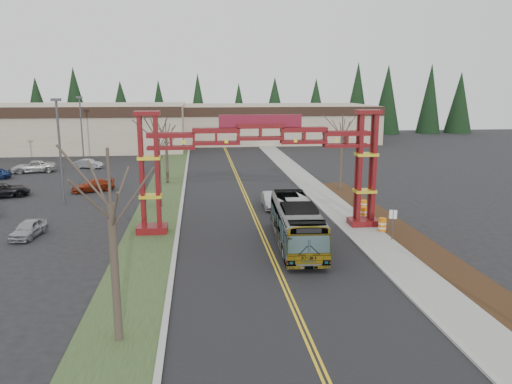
{
  "coord_description": "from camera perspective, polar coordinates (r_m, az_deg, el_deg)",
  "views": [
    {
      "loc": [
        -4.42,
        -17.89,
        10.61
      ],
      "look_at": [
        -0.75,
        14.2,
        3.73
      ],
      "focal_mm": 35.0,
      "sensor_mm": 36.0,
      "label": 1
    }
  ],
  "objects": [
    {
      "name": "parked_car_near_c",
      "position": [
        54.32,
        -27.0,
        0.18
      ],
      "size": [
        5.51,
        4.0,
        1.39
      ],
      "primitive_type": "imported",
      "rotation": [
        0.0,
        0.0,
        1.95
      ],
      "color": "black",
      "rests_on": "ground"
    },
    {
      "name": "retail_building_east",
      "position": [
        99.15,
        1.88,
        7.91
      ],
      "size": [
        38.0,
        20.3,
        7.0
      ],
      "color": "tan",
      "rests_on": "ground"
    },
    {
      "name": "sidewalk_right",
      "position": [
        45.77,
        8.89,
        -1.43
      ],
      "size": [
        2.6,
        110.0,
        0.14
      ],
      "primitive_type": "cube",
      "color": "gray",
      "rests_on": "ground"
    },
    {
      "name": "barrel_north",
      "position": [
        44.16,
        12.22,
        -1.53
      ],
      "size": [
        0.51,
        0.51,
        0.95
      ],
      "color": "orange",
      "rests_on": "ground"
    },
    {
      "name": "gateway_arch",
      "position": [
        36.45,
        0.5,
        4.73
      ],
      "size": [
        18.2,
        1.6,
        8.9
      ],
      "color": "#570B12",
      "rests_on": "ground"
    },
    {
      "name": "curb_left",
      "position": [
        44.19,
        -8.58,
        -1.91
      ],
      "size": [
        0.3,
        110.0,
        0.15
      ],
      "primitive_type": "cube",
      "color": "#A4A49F",
      "rests_on": "ground"
    },
    {
      "name": "curb_right",
      "position": [
        45.41,
        7.13,
        -1.49
      ],
      "size": [
        0.3,
        110.0,
        0.15
      ],
      "primitive_type": "cube",
      "color": "#A4A49F",
      "rests_on": "ground"
    },
    {
      "name": "silver_sedan",
      "position": [
        44.25,
        1.79,
        -0.94
      ],
      "size": [
        1.53,
        4.22,
        1.38
      ],
      "primitive_type": "imported",
      "rotation": [
        0.0,
        0.0,
        -0.02
      ],
      "color": "#A5A8AD",
      "rests_on": "ground"
    },
    {
      "name": "parked_car_far_b",
      "position": [
        68.45,
        -24.1,
        2.66
      ],
      "size": [
        5.56,
        3.4,
        1.44
      ],
      "primitive_type": "imported",
      "rotation": [
        0.0,
        0.0,
        4.92
      ],
      "color": "silver",
      "rests_on": "ground"
    },
    {
      "name": "bare_tree_median_near",
      "position": [
        20.79,
        -16.27,
        -1.39
      ],
      "size": [
        3.41,
        3.41,
        8.25
      ],
      "color": "#382D26",
      "rests_on": "ground"
    },
    {
      "name": "ground",
      "position": [
        21.26,
        6.7,
        -18.0
      ],
      "size": [
        200.0,
        200.0,
        0.0
      ],
      "primitive_type": "plane",
      "color": "black",
      "rests_on": "ground"
    },
    {
      "name": "parked_car_mid_a",
      "position": [
        53.79,
        -18.16,
        0.71
      ],
      "size": [
        4.6,
        3.33,
        1.24
      ],
      "primitive_type": "imported",
      "rotation": [
        0.0,
        0.0,
        5.13
      ],
      "color": "maroon",
      "rests_on": "ground"
    },
    {
      "name": "bare_tree_median_mid",
      "position": [
        44.45,
        -11.16,
        5.8
      ],
      "size": [
        3.45,
        3.45,
        8.28
      ],
      "color": "#382D26",
      "rests_on": "ground"
    },
    {
      "name": "conifer_treeline",
      "position": [
        110.06,
        -4.15,
        9.84
      ],
      "size": [
        116.1,
        5.6,
        13.0
      ],
      "color": "black",
      "rests_on": "ground"
    },
    {
      "name": "bare_tree_right_far",
      "position": [
        51.54,
        9.82,
        6.46
      ],
      "size": [
        3.0,
        3.0,
        7.79
      ],
      "color": "#382D26",
      "rests_on": "ground"
    },
    {
      "name": "barrel_south",
      "position": [
        37.94,
        14.22,
        -3.73
      ],
      "size": [
        0.6,
        0.6,
        1.11
      ],
      "color": "orange",
      "rests_on": "ground"
    },
    {
      "name": "landscape_strip",
      "position": [
        33.2,
        20.17,
        -7.27
      ],
      "size": [
        2.6,
        50.0,
        0.12
      ],
      "primitive_type": "cube",
      "color": "black",
      "rests_on": "ground"
    },
    {
      "name": "lane_line_right",
      "position": [
        44.4,
        -0.46,
        -1.77
      ],
      "size": [
        0.12,
        100.0,
        0.01
      ],
      "primitive_type": "cube",
      "color": "gold",
      "rests_on": "road"
    },
    {
      "name": "bare_tree_median_far",
      "position": [
        55.64,
        -10.23,
        5.99
      ],
      "size": [
        3.09,
        3.09,
        7.02
      ],
      "color": "#382D26",
      "rests_on": "ground"
    },
    {
      "name": "road",
      "position": [
        44.4,
        -0.62,
        -1.79
      ],
      "size": [
        12.0,
        110.0,
        0.02
      ],
      "primitive_type": "cube",
      "color": "black",
      "rests_on": "ground"
    },
    {
      "name": "retail_building_west",
      "position": [
        93.66,
        -22.52,
        6.92
      ],
      "size": [
        46.0,
        22.3,
        7.5
      ],
      "color": "tan",
      "rests_on": "ground"
    },
    {
      "name": "parked_car_far_a",
      "position": [
        69.22,
        -18.58,
        3.08
      ],
      "size": [
        3.9,
        2.35,
        1.21
      ],
      "primitive_type": "imported",
      "rotation": [
        0.0,
        0.0,
        1.26
      ],
      "color": "#A2A4AA",
      "rests_on": "ground"
    },
    {
      "name": "street_sign",
      "position": [
        35.66,
        15.37,
        -3.0
      ],
      "size": [
        0.5,
        0.2,
        2.27
      ],
      "color": "#3F3F44",
      "rests_on": "ground"
    },
    {
      "name": "barrel_mid",
      "position": [
        41.05,
        12.16,
        -2.44
      ],
      "size": [
        0.59,
        0.59,
        1.1
      ],
      "color": "orange",
      "rests_on": "ground"
    },
    {
      "name": "grass_median",
      "position": [
        44.31,
        -10.97,
        -2.0
      ],
      "size": [
        4.0,
        110.0,
        0.08
      ],
      "primitive_type": "cube",
      "color": "#2E4020",
      "rests_on": "ground"
    },
    {
      "name": "parked_car_near_a",
      "position": [
        39.22,
        -24.57,
        -3.84
      ],
      "size": [
        2.0,
        3.86,
        1.26
      ],
      "primitive_type": "imported",
      "rotation": [
        0.0,
        0.0,
        -0.14
      ],
      "color": "#97999E",
      "rests_on": "ground"
    },
    {
      "name": "transit_bus",
      "position": [
        33.77,
        4.63,
        -3.65
      ],
      "size": [
        3.16,
        11.0,
        3.03
      ],
      "primitive_type": "imported",
      "rotation": [
        0.0,
        0.0,
        -0.06
      ],
      "color": "#A0A3A8",
      "rests_on": "ground"
    },
    {
      "name": "light_pole_near",
      "position": [
        48.15,
        -21.54,
        5.13
      ],
      "size": [
        0.83,
        0.41,
        9.56
      ],
      "color": "#3F3F44",
      "rests_on": "ground"
    },
    {
      "name": "lane_line_left",
      "position": [
        44.38,
        -0.77,
        -1.78
      ],
      "size": [
        0.12,
        100.0,
        0.01
      ],
      "primitive_type": "cube",
      "color": "gold",
      "rests_on": "road"
    },
    {
      "name": "light_pole_far",
      "position": [
        73.94,
        -19.34,
        7.25
      ],
      "size": [
        0.8,
        0.4,
        9.21
      ],
      "color": "#3F3F44",
      "rests_on": "ground"
    }
  ]
}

